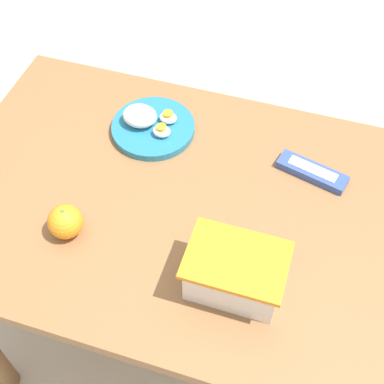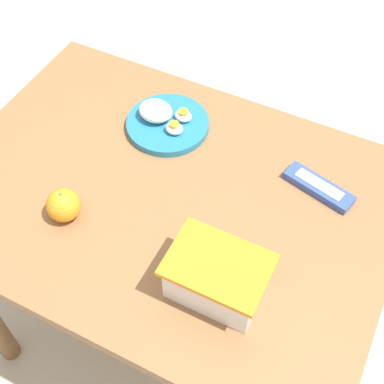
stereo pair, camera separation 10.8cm
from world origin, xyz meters
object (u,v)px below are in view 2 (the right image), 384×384
(orange_fruit, at_px, (64,205))
(candy_bar, at_px, (319,187))
(food_container, at_px, (217,279))
(rice_plate, at_px, (166,121))

(orange_fruit, relative_size, candy_bar, 0.44)
(food_container, height_order, candy_bar, food_container)
(rice_plate, bearing_deg, candy_bar, 176.79)
(food_container, bearing_deg, rice_plate, -49.34)
(rice_plate, xyz_separation_m, candy_bar, (-0.38, 0.02, -0.01))
(food_container, relative_size, candy_bar, 1.12)
(food_container, distance_m, candy_bar, 0.33)
(food_container, bearing_deg, candy_bar, -106.76)
(orange_fruit, bearing_deg, rice_plate, -100.98)
(orange_fruit, xyz_separation_m, candy_bar, (-0.45, -0.30, -0.03))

